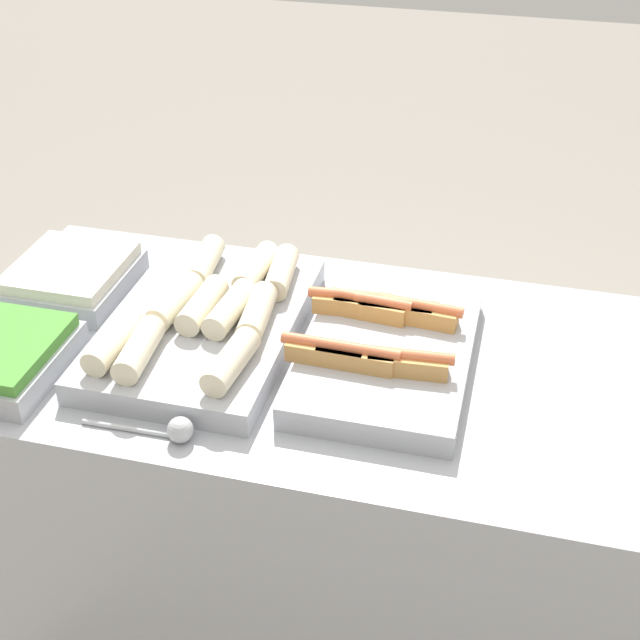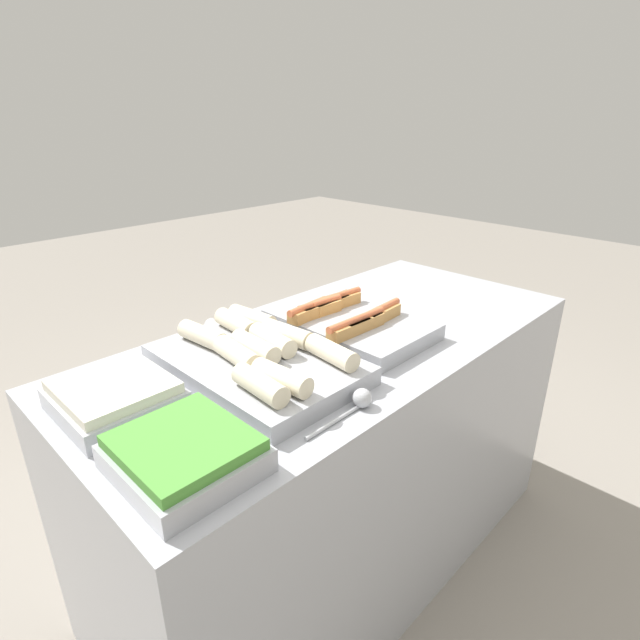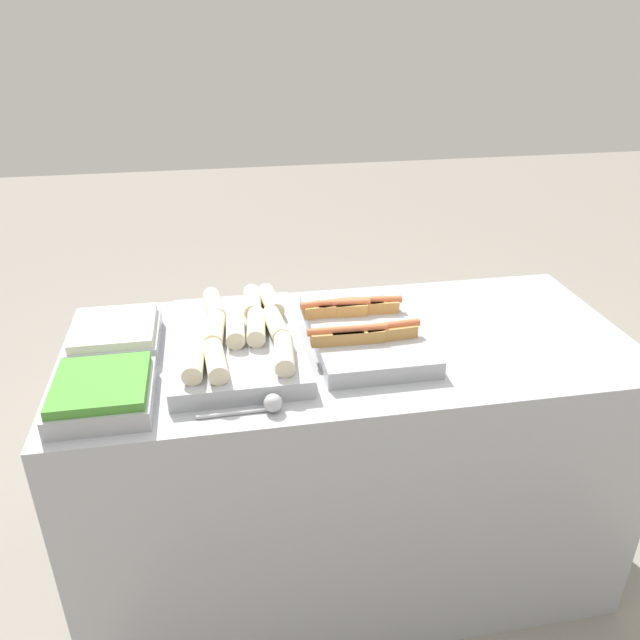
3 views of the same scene
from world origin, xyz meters
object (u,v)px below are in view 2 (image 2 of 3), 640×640
tray_wraps (258,359)px  tray_hotdogs (348,322)px  serving_spoon_far (208,328)px  tray_side_back (115,396)px  tray_side_front (185,454)px  serving_spoon_near (358,401)px

tray_wraps → tray_hotdogs: bearing=0.5°
serving_spoon_far → tray_side_back: bearing=-151.7°
tray_side_back → serving_spoon_far: size_ratio=1.29×
tray_side_front → serving_spoon_far: bearing=52.5°
tray_side_back → serving_spoon_near: tray_side_back is taller
tray_wraps → tray_side_front: size_ratio=2.08×
tray_side_front → tray_side_back: same height
tray_side_front → serving_spoon_near: tray_side_front is taller
serving_spoon_near → serving_spoon_far: (-0.00, 0.61, 0.00)m
serving_spoon_near → serving_spoon_far: bearing=90.1°
serving_spoon_far → tray_hotdogs: bearing=-43.9°
tray_wraps → tray_side_front: (-0.34, -0.21, -0.00)m
tray_side_front → tray_side_back: (0.00, 0.30, 0.00)m
tray_hotdogs → tray_side_back: 0.71m
tray_wraps → serving_spoon_near: (0.05, -0.30, -0.02)m
tray_hotdogs → serving_spoon_far: tray_hotdogs is taller
tray_side_front → serving_spoon_far: tray_side_front is taller
tray_side_front → serving_spoon_far: 0.64m
tray_side_front → tray_hotdogs: bearing=16.4°
tray_wraps → tray_side_back: tray_wraps is taller
tray_wraps → serving_spoon_far: 0.31m
tray_hotdogs → tray_side_front: size_ratio=1.86×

